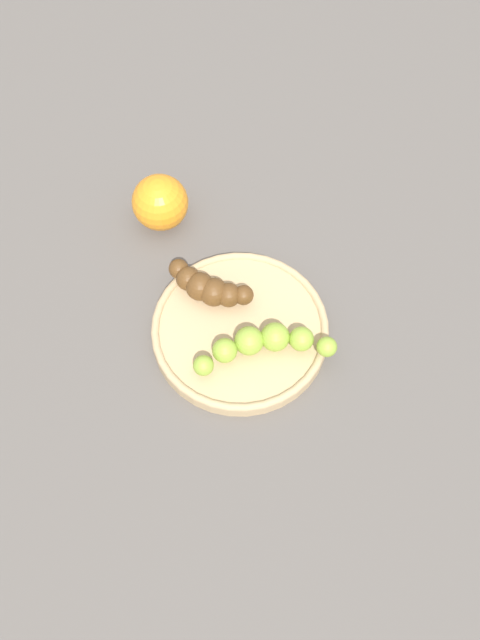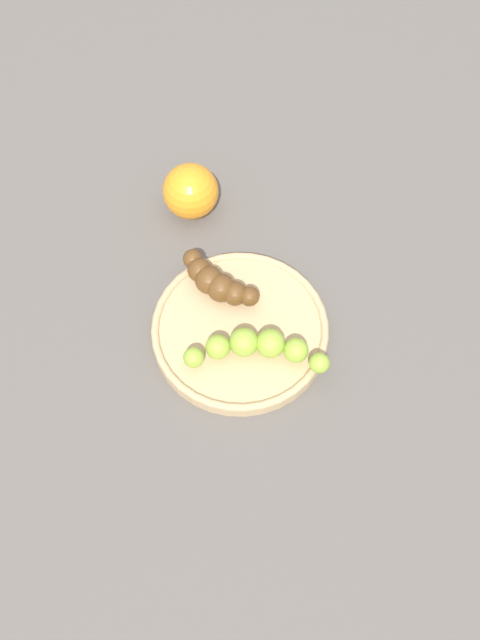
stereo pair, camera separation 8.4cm
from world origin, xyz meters
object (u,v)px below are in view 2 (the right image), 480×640
Objects in this scene: banana_green at (257,348)px; orange_fruit at (191,191)px; fruit_bowl at (240,330)px; banana_overripe at (217,282)px.

banana_green is 0.25m from orange_fruit.
banana_green is (-0.03, 0.03, 0.03)m from fruit_bowl.
banana_overripe is (0.05, -0.04, 0.03)m from fruit_bowl.
banana_overripe reaches higher than fruit_bowl.
banana_green is 0.10m from banana_overripe.
banana_green is 2.20× the size of orange_fruit.
orange_fruit is (0.16, -0.19, 0.00)m from banana_green.
fruit_bowl is 0.05m from banana_green.
fruit_bowl is 1.32× the size of banana_green.
fruit_bowl is at bearing 65.41° from banana_overripe.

